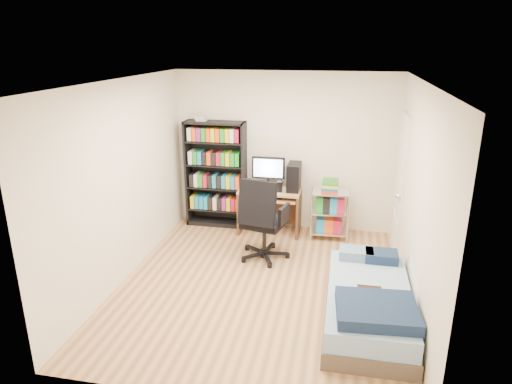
% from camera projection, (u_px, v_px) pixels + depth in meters
% --- Properties ---
extents(room, '(3.58, 4.08, 2.58)m').
position_uv_depth(room, '(262.00, 191.00, 5.35)').
color(room, tan).
rests_on(room, ground).
extents(media_shelf, '(0.97, 0.32, 1.80)m').
position_uv_depth(media_shelf, '(216.00, 173.00, 7.38)').
color(media_shelf, black).
rests_on(media_shelf, room).
extents(computer_desk, '(0.96, 0.56, 1.21)m').
position_uv_depth(computer_desk, '(277.00, 193.00, 7.17)').
color(computer_desk, tan).
rests_on(computer_desk, room).
extents(office_chair, '(0.85, 0.85, 1.20)m').
position_uv_depth(office_chair, '(263.00, 233.00, 6.32)').
color(office_chair, black).
rests_on(office_chair, room).
extents(wire_cart, '(0.59, 0.43, 0.93)m').
position_uv_depth(wire_cart, '(330.00, 201.00, 6.95)').
color(wire_cart, silver).
rests_on(wire_cart, room).
extents(bed, '(0.90, 1.81, 0.52)m').
position_uv_depth(bed, '(369.00, 304.00, 4.92)').
color(bed, brown).
rests_on(bed, room).
extents(door, '(0.12, 0.80, 2.00)m').
position_uv_depth(door, '(400.00, 185.00, 6.37)').
color(door, white).
rests_on(door, room).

